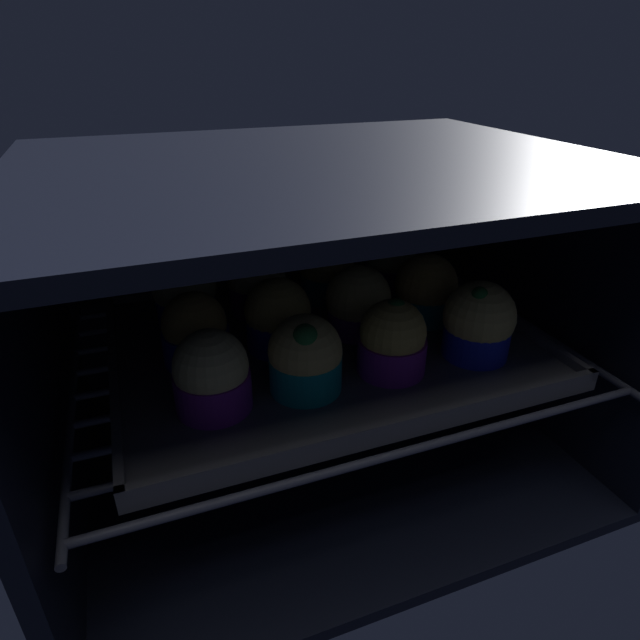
# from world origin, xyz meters

# --- Properties ---
(oven_cavity) EXTENTS (0.59, 0.47, 0.37)m
(oven_cavity) POSITION_xyz_m (0.00, 0.26, 0.17)
(oven_cavity) COLOR black
(oven_cavity) RESTS_ON ground
(oven_rack) EXTENTS (0.55, 0.42, 0.01)m
(oven_rack) POSITION_xyz_m (0.00, 0.22, 0.14)
(oven_rack) COLOR #444756
(oven_rack) RESTS_ON oven_cavity
(baking_tray) EXTENTS (0.46, 0.37, 0.02)m
(baking_tray) POSITION_xyz_m (0.00, 0.22, 0.15)
(baking_tray) COLOR #4C4C51
(baking_tray) RESTS_ON oven_rack
(muffin_row0_col0) EXTENTS (0.07, 0.07, 0.08)m
(muffin_row0_col0) POSITION_xyz_m (-0.14, 0.13, 0.19)
(muffin_row0_col0) COLOR #7A238C
(muffin_row0_col0) RESTS_ON baking_tray
(muffin_row0_col1) EXTENTS (0.07, 0.07, 0.08)m
(muffin_row0_col1) POSITION_xyz_m (-0.05, 0.13, 0.19)
(muffin_row0_col1) COLOR #0C8C84
(muffin_row0_col1) RESTS_ON baking_tray
(muffin_row0_col2) EXTENTS (0.07, 0.07, 0.08)m
(muffin_row0_col2) POSITION_xyz_m (0.04, 0.13, 0.19)
(muffin_row0_col2) COLOR #7A238C
(muffin_row0_col2) RESTS_ON baking_tray
(muffin_row0_col3) EXTENTS (0.08, 0.08, 0.09)m
(muffin_row0_col3) POSITION_xyz_m (0.14, 0.13, 0.19)
(muffin_row0_col3) COLOR #1928B7
(muffin_row0_col3) RESTS_ON baking_tray
(muffin_row1_col0) EXTENTS (0.07, 0.07, 0.08)m
(muffin_row1_col0) POSITION_xyz_m (-0.14, 0.22, 0.19)
(muffin_row1_col0) COLOR #1928B7
(muffin_row1_col0) RESTS_ON baking_tray
(muffin_row1_col1) EXTENTS (0.07, 0.07, 0.08)m
(muffin_row1_col1) POSITION_xyz_m (-0.05, 0.22, 0.19)
(muffin_row1_col1) COLOR #1928B7
(muffin_row1_col1) RESTS_ON baking_tray
(muffin_row1_col2) EXTENTS (0.08, 0.08, 0.08)m
(muffin_row1_col2) POSITION_xyz_m (0.05, 0.22, 0.19)
(muffin_row1_col2) COLOR #7A238C
(muffin_row1_col2) RESTS_ON baking_tray
(muffin_row1_col3) EXTENTS (0.08, 0.08, 0.08)m
(muffin_row1_col3) POSITION_xyz_m (0.14, 0.22, 0.19)
(muffin_row1_col3) COLOR #0C8C84
(muffin_row1_col3) RESTS_ON baking_tray
(muffin_row2_col0) EXTENTS (0.08, 0.08, 0.08)m
(muffin_row2_col0) POSITION_xyz_m (-0.14, 0.32, 0.19)
(muffin_row2_col0) COLOR #1928B7
(muffin_row2_col0) RESTS_ON baking_tray
(muffin_row2_col1) EXTENTS (0.07, 0.07, 0.08)m
(muffin_row2_col1) POSITION_xyz_m (-0.05, 0.32, 0.19)
(muffin_row2_col1) COLOR #7A238C
(muffin_row2_col1) RESTS_ON baking_tray
(muffin_row2_col2) EXTENTS (0.07, 0.07, 0.08)m
(muffin_row2_col2) POSITION_xyz_m (0.05, 0.32, 0.19)
(muffin_row2_col2) COLOR #0C8C84
(muffin_row2_col2) RESTS_ON baking_tray
(muffin_row2_col3) EXTENTS (0.07, 0.07, 0.08)m
(muffin_row2_col3) POSITION_xyz_m (0.14, 0.32, 0.19)
(muffin_row2_col3) COLOR #7A238C
(muffin_row2_col3) RESTS_ON baking_tray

